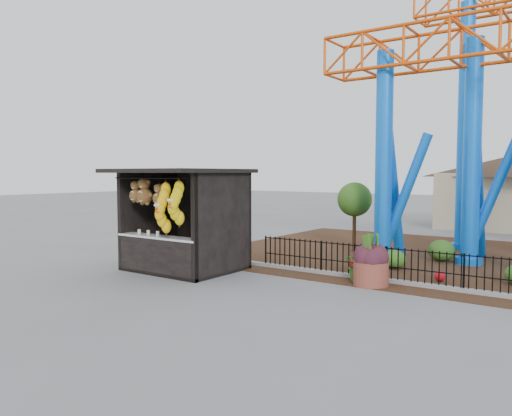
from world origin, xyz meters
The scene contains 9 objects.
ground centered at (0.00, 0.00, 0.00)m, with size 120.00×120.00×0.00m, color slate.
mulch_bed centered at (4.00, 8.00, 0.01)m, with size 18.00×12.00×0.02m, color #331E11.
curb centered at (4.00, 3.00, 0.06)m, with size 18.00×0.18×0.12m, color gray.
prize_booth centered at (-2.97, 0.91, 1.52)m, with size 3.50×3.40×3.12m.
picket_fence centered at (4.90, 3.00, 0.50)m, with size 12.20×0.06×1.00m, color black, non-canonical shape.
terracotta_planter centered at (2.59, 2.41, 0.33)m, with size 0.93×0.93×0.65m, color brown.
planter_foliage centered at (2.59, 2.41, 0.97)m, with size 0.70×0.70×0.64m, color #381621.
potted_plant centered at (2.16, 2.70, 0.47)m, with size 0.85×0.74×0.95m, color #215117.
landscaping centered at (4.56, 5.99, 0.31)m, with size 8.43×4.18×0.71m.
Camera 1 is at (7.72, -10.02, 2.99)m, focal length 35.00 mm.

